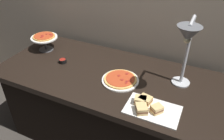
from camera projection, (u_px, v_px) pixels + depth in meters
name	position (u px, v px, depth m)	size (l,w,h in m)	color
ground_plane	(110.00, 136.00, 2.26)	(8.00, 8.00, 0.00)	#38332D
back_wall	(133.00, 4.00, 1.97)	(4.40, 0.04, 2.40)	tan
buffet_table	(110.00, 108.00, 2.04)	(1.90, 0.84, 0.76)	black
heat_lamp	(187.00, 41.00, 1.39)	(0.15, 0.33, 0.55)	#B7BABF
pizza_plate_front	(120.00, 80.00, 1.75)	(0.29, 0.29, 0.03)	white
pizza_plate_center	(44.00, 38.00, 2.12)	(0.25, 0.25, 0.15)	#595B60
sandwich_platter	(148.00, 107.00, 1.48)	(0.36, 0.22, 0.06)	white
sauce_cup_near	(63.00, 61.00, 1.98)	(0.07, 0.07, 0.03)	black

